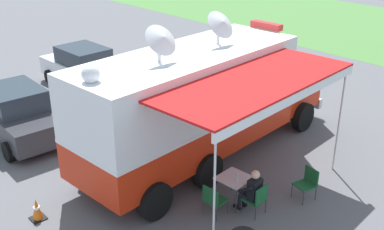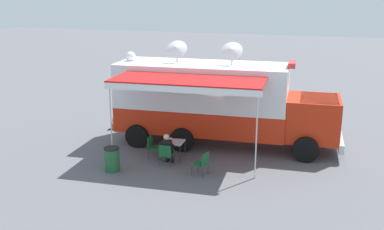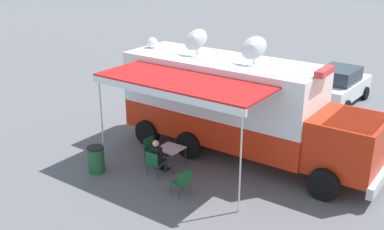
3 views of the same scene
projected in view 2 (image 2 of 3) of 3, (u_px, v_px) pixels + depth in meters
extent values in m
plane|color=#5B5B60|center=(202.00, 142.00, 19.94)|extent=(100.00, 100.00, 0.00)
cube|color=silver|center=(234.00, 124.00, 22.65)|extent=(0.49, 4.80, 0.01)
cube|color=red|center=(202.00, 117.00, 19.63)|extent=(3.05, 7.37, 1.10)
cube|color=white|center=(202.00, 86.00, 19.25)|extent=(3.05, 7.37, 1.70)
cube|color=white|center=(202.00, 105.00, 19.48)|extent=(3.07, 7.39, 0.10)
cube|color=red|center=(313.00, 118.00, 18.44)|extent=(2.45, 2.27, 1.70)
cube|color=#28333D|center=(319.00, 106.00, 18.26)|extent=(2.26, 1.63, 0.70)
cube|color=silver|center=(340.00, 141.00, 18.42)|extent=(2.38, 0.38, 0.36)
cylinder|color=black|center=(306.00, 131.00, 19.91)|extent=(0.38, 1.02, 1.00)
cylinder|color=black|center=(306.00, 150.00, 17.58)|extent=(0.38, 1.02, 1.00)
cylinder|color=black|center=(196.00, 123.00, 21.10)|extent=(0.38, 1.02, 1.00)
cylinder|color=black|center=(182.00, 139.00, 18.76)|extent=(0.38, 1.02, 1.00)
cylinder|color=black|center=(156.00, 120.00, 21.57)|extent=(0.38, 1.02, 1.00)
cylinder|color=black|center=(137.00, 136.00, 19.23)|extent=(0.38, 1.02, 1.00)
cube|color=white|center=(202.00, 65.00, 19.01)|extent=(3.05, 7.37, 0.10)
cube|color=red|center=(292.00, 64.00, 18.09)|extent=(1.12, 0.36, 0.20)
cylinder|color=silver|center=(177.00, 57.00, 19.20)|extent=(0.10, 0.10, 0.45)
cone|color=silver|center=(176.00, 48.00, 18.95)|extent=(0.78, 0.95, 0.81)
cylinder|color=silver|center=(232.00, 59.00, 18.64)|extent=(0.10, 0.10, 0.45)
cone|color=silver|center=(231.00, 50.00, 18.39)|extent=(0.78, 0.95, 0.81)
sphere|color=white|center=(131.00, 57.00, 19.71)|extent=(0.44, 0.44, 0.44)
cube|color=red|center=(188.00, 80.00, 16.87)|extent=(2.64, 5.91, 0.06)
cube|color=white|center=(180.00, 89.00, 15.92)|extent=(0.52, 5.75, 0.24)
cylinder|color=silver|center=(256.00, 135.00, 15.72)|extent=(0.05, 0.05, 3.25)
cylinder|color=silver|center=(111.00, 124.00, 17.02)|extent=(0.05, 0.05, 3.25)
cube|color=silver|center=(173.00, 142.00, 17.80)|extent=(0.86, 0.86, 0.03)
cylinder|color=#333338|center=(185.00, 148.00, 18.15)|extent=(0.03, 0.03, 0.70)
cylinder|color=#333338|center=(180.00, 155.00, 17.46)|extent=(0.03, 0.03, 0.70)
cylinder|color=#333338|center=(167.00, 147.00, 18.33)|extent=(0.03, 0.03, 0.70)
cylinder|color=#333338|center=(162.00, 153.00, 17.64)|extent=(0.03, 0.03, 0.70)
cylinder|color=silver|center=(171.00, 140.00, 17.64)|extent=(0.07, 0.07, 0.20)
cylinder|color=white|center=(171.00, 137.00, 17.61)|extent=(0.04, 0.04, 0.02)
cube|color=#19562D|center=(167.00, 155.00, 17.24)|extent=(0.52, 0.52, 0.04)
cube|color=#19562D|center=(165.00, 151.00, 16.97)|extent=(0.08, 0.48, 0.44)
cylinder|color=#333338|center=(163.00, 157.00, 17.56)|extent=(0.02, 0.02, 0.42)
cylinder|color=#333338|center=(174.00, 158.00, 17.45)|extent=(0.02, 0.02, 0.42)
cylinder|color=#333338|center=(160.00, 162.00, 17.14)|extent=(0.02, 0.02, 0.42)
cylinder|color=#333338|center=(171.00, 163.00, 17.04)|extent=(0.02, 0.02, 0.42)
cube|color=#19562D|center=(155.00, 148.00, 18.03)|extent=(0.52, 0.52, 0.04)
cube|color=#19562D|center=(150.00, 142.00, 18.02)|extent=(0.48, 0.08, 0.44)
cylinder|color=#333338|center=(162.00, 151.00, 18.24)|extent=(0.02, 0.02, 0.42)
cylinder|color=#333338|center=(159.00, 155.00, 17.83)|extent=(0.02, 0.02, 0.42)
cylinder|color=#333338|center=(152.00, 150.00, 18.35)|extent=(0.02, 0.02, 0.42)
cylinder|color=#333338|center=(148.00, 154.00, 17.94)|extent=(0.02, 0.02, 0.42)
cube|color=#19562D|center=(200.00, 164.00, 16.35)|extent=(0.57, 0.57, 0.04)
cube|color=#19562D|center=(205.00, 159.00, 16.18)|extent=(0.48, 0.14, 0.44)
cylinder|color=#333338|center=(192.00, 170.00, 16.33)|extent=(0.02, 0.02, 0.42)
cylinder|color=#333338|center=(198.00, 166.00, 16.70)|extent=(0.02, 0.02, 0.42)
cylinder|color=#333338|center=(202.00, 173.00, 16.12)|extent=(0.02, 0.02, 0.42)
cylinder|color=#333338|center=(208.00, 168.00, 16.48)|extent=(0.02, 0.02, 0.42)
cube|color=black|center=(167.00, 147.00, 17.16)|extent=(0.27, 0.38, 0.56)
sphere|color=beige|center=(166.00, 137.00, 17.05)|extent=(0.22, 0.22, 0.22)
cylinder|color=black|center=(162.00, 145.00, 17.32)|extent=(0.43, 0.12, 0.34)
cylinder|color=black|center=(173.00, 146.00, 17.21)|extent=(0.43, 0.12, 0.34)
cylinder|color=black|center=(166.00, 153.00, 17.43)|extent=(0.39, 0.16, 0.13)
cylinder|color=black|center=(167.00, 157.00, 17.66)|extent=(0.11, 0.11, 0.42)
cube|color=black|center=(168.00, 160.00, 17.76)|extent=(0.25, 0.12, 0.07)
cylinder|color=black|center=(171.00, 153.00, 17.38)|extent=(0.39, 0.16, 0.13)
cylinder|color=black|center=(172.00, 157.00, 17.61)|extent=(0.11, 0.11, 0.42)
cube|color=black|center=(172.00, 161.00, 17.71)|extent=(0.25, 0.12, 0.07)
cylinder|color=#235B33|center=(112.00, 160.00, 16.71)|extent=(0.56, 0.56, 0.85)
cylinder|color=black|center=(112.00, 148.00, 16.59)|extent=(0.57, 0.57, 0.06)
cube|color=black|center=(113.00, 129.00, 21.81)|extent=(0.36, 0.36, 0.03)
cone|color=orange|center=(113.00, 123.00, 21.73)|extent=(0.26, 0.26, 0.55)
cylinder|color=white|center=(113.00, 123.00, 21.72)|extent=(0.17, 0.17, 0.06)
cube|color=silver|center=(261.00, 91.00, 26.78)|extent=(4.26, 1.94, 0.76)
cube|color=#28333D|center=(262.00, 80.00, 26.45)|extent=(2.15, 1.67, 0.68)
cylinder|color=black|center=(250.00, 92.00, 28.34)|extent=(0.65, 0.24, 0.64)
cylinder|color=black|center=(279.00, 94.00, 27.84)|extent=(0.65, 0.24, 0.64)
cylinder|color=black|center=(242.00, 101.00, 25.93)|extent=(0.65, 0.24, 0.64)
cylinder|color=black|center=(274.00, 103.00, 25.44)|extent=(0.65, 0.24, 0.64)
cube|color=#2D2D33|center=(178.00, 97.00, 25.34)|extent=(4.26, 1.96, 0.76)
cube|color=#28333D|center=(179.00, 84.00, 25.28)|extent=(2.16, 1.68, 0.68)
cylinder|color=black|center=(185.00, 110.00, 23.96)|extent=(0.65, 0.24, 0.64)
cylinder|color=black|center=(154.00, 107.00, 24.58)|extent=(0.65, 0.24, 0.64)
cylinder|color=black|center=(201.00, 100.00, 26.31)|extent=(0.65, 0.24, 0.64)
cylinder|color=black|center=(173.00, 97.00, 26.92)|extent=(0.65, 0.24, 0.64)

